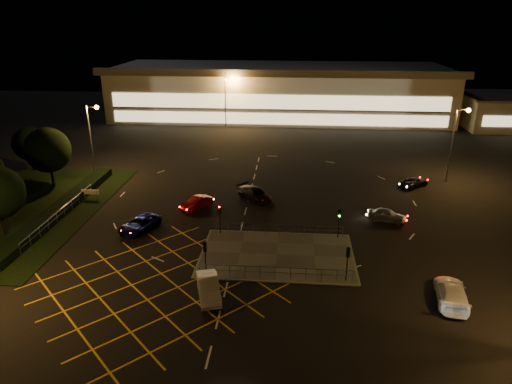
# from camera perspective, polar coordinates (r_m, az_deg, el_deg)

# --- Properties ---
(ground) EXTENTS (180.00, 180.00, 0.00)m
(ground) POSITION_cam_1_polar(r_m,az_deg,el_deg) (45.20, 0.18, -6.60)
(ground) COLOR black
(ground) RESTS_ON ground
(pedestrian_island) EXTENTS (14.00, 9.00, 0.12)m
(pedestrian_island) POSITION_cam_1_polar(r_m,az_deg,el_deg) (43.33, 2.63, -7.86)
(pedestrian_island) COLOR #4C4944
(pedestrian_island) RESTS_ON ground
(grass_verge) EXTENTS (18.00, 30.00, 0.08)m
(grass_verge) POSITION_cam_1_polar(r_m,az_deg,el_deg) (59.26, -27.43, -2.07)
(grass_verge) COLOR black
(grass_verge) RESTS_ON ground
(hedge) EXTENTS (2.00, 26.00, 1.00)m
(hedge) POSITION_cam_1_polar(r_m,az_deg,el_deg) (56.63, -23.20, -1.88)
(hedge) COLOR black
(hedge) RESTS_ON ground
(supermarket) EXTENTS (72.00, 26.50, 10.50)m
(supermarket) POSITION_cam_1_polar(r_m,az_deg,el_deg) (103.02, 2.94, 12.52)
(supermarket) COLOR beige
(supermarket) RESTS_ON ground
(retail_unit_a) EXTENTS (18.80, 14.80, 6.35)m
(retail_unit_a) POSITION_cam_1_polar(r_m,az_deg,el_deg) (104.67, 29.14, 8.85)
(retail_unit_a) COLOR beige
(retail_unit_a) RESTS_ON ground
(streetlight_nw) EXTENTS (1.78, 0.56, 10.03)m
(streetlight_nw) POSITION_cam_1_polar(r_m,az_deg,el_deg) (65.30, -19.74, 7.19)
(streetlight_nw) COLOR slate
(streetlight_nw) RESTS_ON ground
(streetlight_ne) EXTENTS (1.78, 0.56, 10.03)m
(streetlight_ne) POSITION_cam_1_polar(r_m,az_deg,el_deg) (65.15, 23.80, 6.59)
(streetlight_ne) COLOR slate
(streetlight_ne) RESTS_ON ground
(streetlight_far_left) EXTENTS (1.78, 0.56, 10.03)m
(streetlight_far_left) POSITION_cam_1_polar(r_m,az_deg,el_deg) (89.89, -3.59, 12.00)
(streetlight_far_left) COLOR slate
(streetlight_far_left) RESTS_ON ground
(streetlight_far_right) EXTENTS (1.78, 0.56, 10.03)m
(streetlight_far_right) POSITION_cam_1_polar(r_m,az_deg,el_deg) (94.99, 21.74, 11.07)
(streetlight_far_right) COLOR slate
(streetlight_far_right) RESTS_ON ground
(signal_sw) EXTENTS (0.28, 0.30, 3.15)m
(signal_sw) POSITION_cam_1_polar(r_m,az_deg,el_deg) (39.35, -6.37, -7.38)
(signal_sw) COLOR black
(signal_sw) RESTS_ON pedestrian_island
(signal_se) EXTENTS (0.28, 0.30, 3.15)m
(signal_se) POSITION_cam_1_polar(r_m,az_deg,el_deg) (39.01, 11.39, -7.97)
(signal_se) COLOR black
(signal_se) RESTS_ON pedestrian_island
(signal_nw) EXTENTS (0.28, 0.30, 3.15)m
(signal_nw) POSITION_cam_1_polar(r_m,az_deg,el_deg) (46.39, -4.56, -2.65)
(signal_nw) COLOR black
(signal_nw) RESTS_ON pedestrian_island
(signal_ne) EXTENTS (0.28, 0.30, 3.15)m
(signal_ne) POSITION_cam_1_polar(r_m,az_deg,el_deg) (46.10, 10.36, -3.11)
(signal_ne) COLOR black
(signal_ne) RESTS_ON pedestrian_island
(tree_c) EXTENTS (5.76, 5.76, 7.84)m
(tree_c) POSITION_cam_1_polar(r_m,az_deg,el_deg) (64.22, -24.59, 4.78)
(tree_c) COLOR black
(tree_c) RESTS_ON ground
(tree_d) EXTENTS (4.68, 4.68, 6.37)m
(tree_d) POSITION_cam_1_polar(r_m,az_deg,el_deg) (72.43, -26.46, 5.42)
(tree_d) COLOR black
(tree_d) RESTS_ON ground
(car_queue_white) EXTENTS (2.87, 4.89, 1.52)m
(car_queue_white) POSITION_cam_1_polar(r_m,az_deg,el_deg) (37.51, -5.95, -11.80)
(car_queue_white) COLOR silver
(car_queue_white) RESTS_ON ground
(car_left_blue) EXTENTS (4.07, 5.55, 1.40)m
(car_left_blue) POSITION_cam_1_polar(r_m,az_deg,el_deg) (49.31, -14.35, -3.90)
(car_left_blue) COLOR #0E1154
(car_left_blue) RESTS_ON ground
(car_far_dkgrey) EXTENTS (5.13, 5.17, 1.50)m
(car_far_dkgrey) POSITION_cam_1_polar(r_m,az_deg,el_deg) (55.50, -0.11, -0.23)
(car_far_dkgrey) COLOR black
(car_far_dkgrey) RESTS_ON ground
(car_right_silver) EXTENTS (4.42, 2.84, 1.40)m
(car_right_silver) POSITION_cam_1_polar(r_m,az_deg,el_deg) (51.87, 16.06, -2.79)
(car_right_silver) COLOR #A7A9AE
(car_right_silver) RESTS_ON ground
(car_circ_red) EXTENTS (3.60, 4.22, 1.37)m
(car_circ_red) POSITION_cam_1_polar(r_m,az_deg,el_deg) (53.49, -7.41, -1.36)
(car_circ_red) COLOR maroon
(car_circ_red) RESTS_ON ground
(car_east_grey) EXTENTS (4.66, 4.32, 1.21)m
(car_east_grey) POSITION_cam_1_polar(r_m,az_deg,el_deg) (63.21, 19.11, 1.16)
(car_east_grey) COLOR black
(car_east_grey) RESTS_ON ground
(car_approach_white) EXTENTS (3.07, 5.71, 1.57)m
(car_approach_white) POSITION_cam_1_polar(r_m,az_deg,el_deg) (39.74, 23.26, -11.51)
(car_approach_white) COLOR silver
(car_approach_white) RESTS_ON ground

